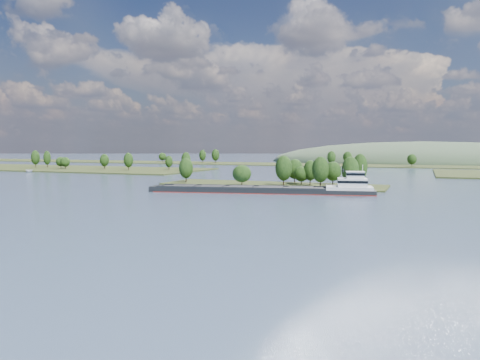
% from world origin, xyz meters
% --- Properties ---
extents(ground, '(1800.00, 1800.00, 0.00)m').
position_xyz_m(ground, '(0.00, 120.00, 0.00)').
color(ground, '#3A4D65').
rests_on(ground, ground).
extents(tree_island, '(100.00, 31.62, 15.09)m').
position_xyz_m(tree_island, '(6.93, 178.83, 4.18)').
color(tree_island, '#2B3417').
rests_on(tree_island, ground).
extents(left_bank, '(300.00, 80.00, 14.92)m').
position_xyz_m(left_bank, '(-228.84, 260.15, 0.89)').
color(left_bank, '#2B3417').
rests_on(left_bank, ground).
extents(back_shoreline, '(900.00, 60.00, 14.79)m').
position_xyz_m(back_shoreline, '(8.74, 399.88, 0.71)').
color(back_shoreline, '#2B3417').
rests_on(back_shoreline, ground).
extents(hill_west, '(320.00, 160.00, 44.00)m').
position_xyz_m(hill_west, '(60.00, 500.00, 0.00)').
color(hill_west, '#3B4F36').
rests_on(hill_west, ground).
extents(cargo_barge, '(86.27, 26.71, 11.62)m').
position_xyz_m(cargo_barge, '(11.25, 148.65, 1.46)').
color(cargo_barge, black).
rests_on(cargo_barge, ground).
extents(motorboat, '(5.62, 2.15, 2.16)m').
position_xyz_m(motorboat, '(-180.79, 216.71, 1.08)').
color(motorboat, silver).
rests_on(motorboat, ground).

